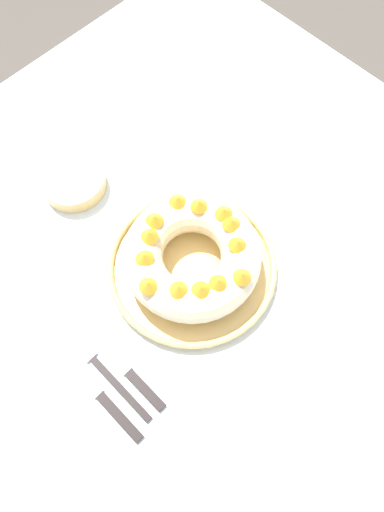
# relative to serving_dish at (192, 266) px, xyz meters

# --- Properties ---
(ground_plane) EXTENTS (8.00, 8.00, 0.00)m
(ground_plane) POSITION_rel_serving_dish_xyz_m (-0.02, -0.02, -0.73)
(ground_plane) COLOR #4C4742
(dining_table) EXTENTS (1.26, 1.24, 0.72)m
(dining_table) POSITION_rel_serving_dish_xyz_m (-0.02, -0.02, -0.09)
(dining_table) COLOR silver
(dining_table) RESTS_ON ground_plane
(serving_dish) EXTENTS (0.31, 0.31, 0.02)m
(serving_dish) POSITION_rel_serving_dish_xyz_m (0.00, 0.00, 0.00)
(serving_dish) COLOR tan
(serving_dish) RESTS_ON dining_table
(bundt_cake) EXTENTS (0.24, 0.24, 0.08)m
(bundt_cake) POSITION_rel_serving_dish_xyz_m (0.00, -0.00, 0.05)
(bundt_cake) COLOR beige
(bundt_cake) RESTS_ON serving_dish
(fork) EXTENTS (0.02, 0.20, 0.01)m
(fork) POSITION_rel_serving_dish_xyz_m (-0.24, -0.03, -0.01)
(fork) COLOR black
(fork) RESTS_ON dining_table
(serving_knife) EXTENTS (0.02, 0.22, 0.01)m
(serving_knife) POSITION_rel_serving_dish_xyz_m (-0.27, -0.06, -0.01)
(serving_knife) COLOR black
(serving_knife) RESTS_ON dining_table
(cake_knife) EXTENTS (0.02, 0.19, 0.01)m
(cake_knife) POSITION_rel_serving_dish_xyz_m (-0.21, -0.06, -0.01)
(cake_knife) COLOR black
(cake_knife) RESTS_ON dining_table
(side_bowl) EXTENTS (0.12, 0.12, 0.03)m
(side_bowl) POSITION_rel_serving_dish_xyz_m (-0.04, 0.29, 0.01)
(side_bowl) COLOR tan
(side_bowl) RESTS_ON dining_table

